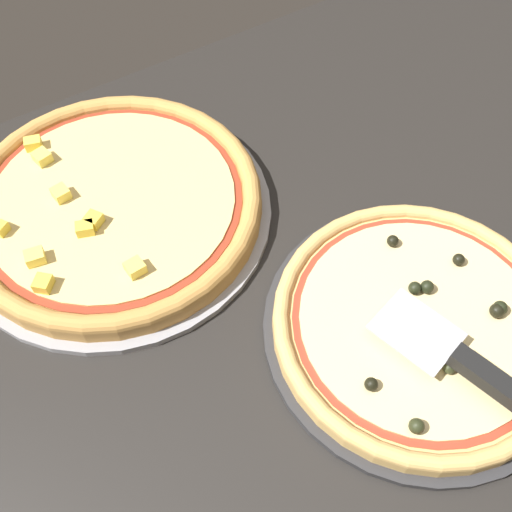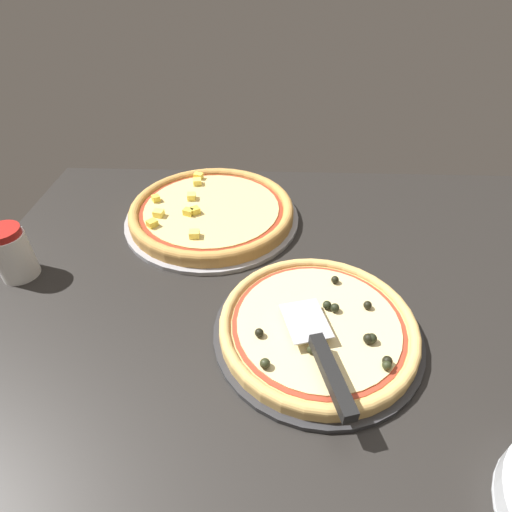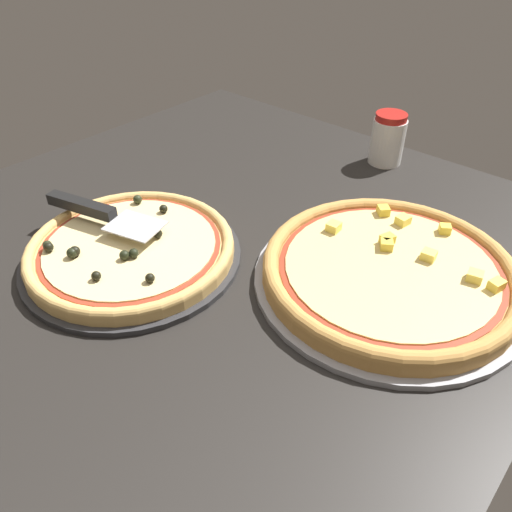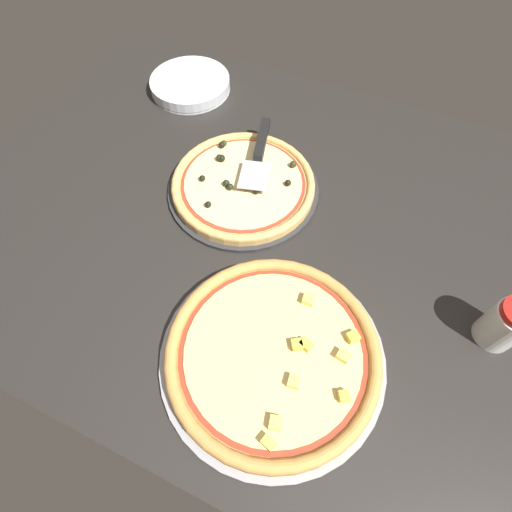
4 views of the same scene
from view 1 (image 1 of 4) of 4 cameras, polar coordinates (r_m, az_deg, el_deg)
name	(u,v)px [view 1 (image 1 of 4)]	position (r cm, az deg, el deg)	size (l,w,h in cm)	color
ground_plane	(368,306)	(77.26, 10.64, -4.70)	(136.87, 109.45, 3.60)	black
pizza_pan_front	(416,330)	(74.23, 14.99, -6.80)	(36.53, 36.53, 1.00)	#2D2D30
pizza_front	(420,322)	(72.64, 15.34, -6.12)	(34.33, 34.33, 3.80)	#DBAD60
pizza_pan_back	(116,212)	(83.73, -13.20, 4.09)	(42.30, 42.30, 1.00)	#939399
pizza_back	(112,202)	(82.08, -13.52, 5.02)	(39.76, 39.76, 3.98)	#C68E47
serving_spatula	(492,382)	(68.00, 21.57, -11.07)	(10.42, 23.18, 2.00)	#B7B7BC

